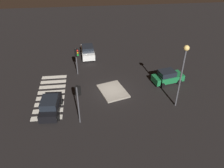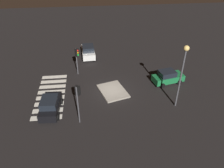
{
  "view_description": "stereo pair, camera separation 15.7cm",
  "coord_description": "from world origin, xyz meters",
  "px_view_note": "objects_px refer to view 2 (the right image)",
  "views": [
    {
      "loc": [
        21.91,
        -2.56,
        15.53
      ],
      "look_at": [
        0.0,
        0.0,
        1.0
      ],
      "focal_mm": 35.87,
      "sensor_mm": 36.0,
      "label": 1
    },
    {
      "loc": [
        21.93,
        -2.4,
        15.53
      ],
      "look_at": [
        0.0,
        0.0,
        1.0
      ],
      "focal_mm": 35.87,
      "sensor_mm": 36.0,
      "label": 2
    }
  ],
  "objects_px": {
    "street_lamp": "(183,66)",
    "traffic_light_south": "(77,55)",
    "traffic_island": "(113,91)",
    "car_black": "(50,105)",
    "car_white": "(88,51)",
    "traffic_light_east": "(78,95)",
    "car_green": "(168,77)"
  },
  "relations": [
    {
      "from": "traffic_light_east",
      "to": "street_lamp",
      "type": "bearing_deg",
      "value": -45.2
    },
    {
      "from": "car_white",
      "to": "car_black",
      "type": "height_order",
      "value": "car_white"
    },
    {
      "from": "car_black",
      "to": "traffic_light_east",
      "type": "relative_size",
      "value": 1.02
    },
    {
      "from": "traffic_island",
      "to": "car_black",
      "type": "relative_size",
      "value": 1.03
    },
    {
      "from": "car_white",
      "to": "street_lamp",
      "type": "distance_m",
      "value": 16.52
    },
    {
      "from": "street_lamp",
      "to": "traffic_light_south",
      "type": "bearing_deg",
      "value": -126.55
    },
    {
      "from": "car_black",
      "to": "traffic_light_east",
      "type": "distance_m",
      "value": 4.23
    },
    {
      "from": "car_black",
      "to": "car_white",
      "type": "bearing_deg",
      "value": -14.86
    },
    {
      "from": "car_white",
      "to": "car_black",
      "type": "relative_size",
      "value": 1.02
    },
    {
      "from": "traffic_island",
      "to": "car_black",
      "type": "height_order",
      "value": "car_black"
    },
    {
      "from": "car_white",
      "to": "street_lamp",
      "type": "height_order",
      "value": "street_lamp"
    },
    {
      "from": "traffic_island",
      "to": "car_white",
      "type": "relative_size",
      "value": 1.01
    },
    {
      "from": "traffic_island",
      "to": "street_lamp",
      "type": "relative_size",
      "value": 0.63
    },
    {
      "from": "traffic_island",
      "to": "car_green",
      "type": "height_order",
      "value": "car_green"
    },
    {
      "from": "car_green",
      "to": "traffic_light_east",
      "type": "distance_m",
      "value": 12.67
    },
    {
      "from": "traffic_light_east",
      "to": "street_lamp",
      "type": "height_order",
      "value": "street_lamp"
    },
    {
      "from": "car_black",
      "to": "traffic_light_south",
      "type": "height_order",
      "value": "traffic_light_south"
    },
    {
      "from": "car_black",
      "to": "traffic_light_south",
      "type": "distance_m",
      "value": 8.27
    },
    {
      "from": "traffic_island",
      "to": "car_green",
      "type": "xyz_separation_m",
      "value": [
        -1.23,
        7.09,
        0.75
      ]
    },
    {
      "from": "traffic_light_east",
      "to": "car_black",
      "type": "bearing_deg",
      "value": 97.5
    },
    {
      "from": "traffic_light_south",
      "to": "car_green",
      "type": "bearing_deg",
      "value": 30.89
    },
    {
      "from": "traffic_light_south",
      "to": "car_white",
      "type": "bearing_deg",
      "value": 121.95
    },
    {
      "from": "car_green",
      "to": "traffic_light_south",
      "type": "relative_size",
      "value": 1.11
    },
    {
      "from": "traffic_island",
      "to": "traffic_light_south",
      "type": "distance_m",
      "value": 6.71
    },
    {
      "from": "traffic_light_south",
      "to": "traffic_light_east",
      "type": "bearing_deg",
      "value": -40.76
    },
    {
      "from": "traffic_light_south",
      "to": "street_lamp",
      "type": "height_order",
      "value": "street_lamp"
    },
    {
      "from": "traffic_island",
      "to": "traffic_light_south",
      "type": "relative_size",
      "value": 1.19
    },
    {
      "from": "traffic_light_south",
      "to": "street_lamp",
      "type": "relative_size",
      "value": 0.53
    },
    {
      "from": "traffic_island",
      "to": "car_green",
      "type": "distance_m",
      "value": 7.23
    },
    {
      "from": "car_white",
      "to": "traffic_light_east",
      "type": "height_order",
      "value": "traffic_light_east"
    },
    {
      "from": "car_white",
      "to": "traffic_island",
      "type": "bearing_deg",
      "value": -167.96
    },
    {
      "from": "car_green",
      "to": "traffic_light_east",
      "type": "xyz_separation_m",
      "value": [
        6.0,
        -10.9,
        2.38
      ]
    }
  ]
}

